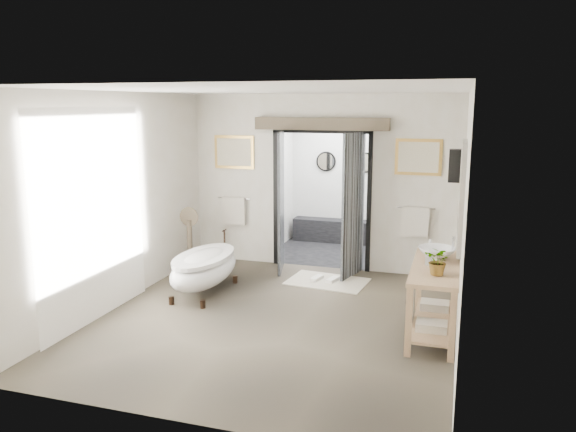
% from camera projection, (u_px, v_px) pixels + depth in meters
% --- Properties ---
extents(ground_plane, '(5.00, 5.00, 0.00)m').
position_uv_depth(ground_plane, '(274.00, 319.00, 7.25)').
color(ground_plane, brown).
extents(room_shell, '(4.52, 5.02, 2.91)m').
position_uv_depth(room_shell, '(267.00, 178.00, 6.77)').
color(room_shell, silver).
rests_on(room_shell, ground_plane).
extents(shower_room, '(2.22, 2.01, 2.51)m').
position_uv_depth(shower_room, '(340.00, 200.00, 10.81)').
color(shower_room, black).
rests_on(shower_room, ground_plane).
extents(back_wall_dressing, '(3.82, 0.79, 2.52)m').
position_uv_depth(back_wall_dressing, '(319.00, 177.00, 9.11)').
color(back_wall_dressing, black).
rests_on(back_wall_dressing, ground_plane).
extents(clawfoot_tub, '(0.73, 1.63, 0.79)m').
position_uv_depth(clawfoot_tub, '(204.00, 268.00, 8.18)').
color(clawfoot_tub, black).
rests_on(clawfoot_tub, ground_plane).
extents(vanity, '(0.57, 1.60, 0.85)m').
position_uv_depth(vanity, '(432.00, 293.00, 6.72)').
color(vanity, tan).
rests_on(vanity, ground_plane).
extents(pedestal_mirror, '(0.32, 0.21, 1.10)m').
position_uv_depth(pedestal_mirror, '(190.00, 244.00, 9.19)').
color(pedestal_mirror, brown).
rests_on(pedestal_mirror, ground_plane).
extents(rug, '(1.28, 0.93, 0.01)m').
position_uv_depth(rug, '(327.00, 281.00, 8.77)').
color(rug, beige).
rests_on(rug, ground_plane).
extents(slippers, '(0.43, 0.30, 0.05)m').
position_uv_depth(slippers, '(325.00, 279.00, 8.79)').
color(slippers, white).
rests_on(slippers, rug).
extents(basin, '(0.59, 0.59, 0.16)m').
position_uv_depth(basin, '(437.00, 254.00, 6.90)').
color(basin, white).
rests_on(basin, vanity).
extents(plant, '(0.37, 0.35, 0.33)m').
position_uv_depth(plant, '(439.00, 261.00, 6.26)').
color(plant, gray).
rests_on(plant, vanity).
extents(soap_bottle_a, '(0.09, 0.09, 0.19)m').
position_uv_depth(soap_bottle_a, '(429.00, 257.00, 6.68)').
color(soap_bottle_a, gray).
rests_on(soap_bottle_a, vanity).
extents(soap_bottle_b, '(0.17, 0.17, 0.18)m').
position_uv_depth(soap_bottle_b, '(430.00, 246.00, 7.20)').
color(soap_bottle_b, gray).
rests_on(soap_bottle_b, vanity).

